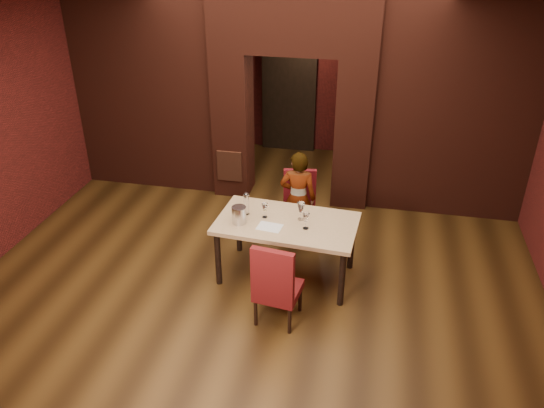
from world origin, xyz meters
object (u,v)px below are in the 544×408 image
at_px(chair_near, 278,281).
at_px(water_bottle, 246,203).
at_px(chair_far, 299,208).
at_px(wine_glass_b, 301,211).
at_px(wine_glass_c, 306,221).
at_px(wine_bucket, 239,215).
at_px(wine_glass_a, 265,210).
at_px(potted_plant, 335,228).
at_px(person_seated, 298,198).
at_px(dining_table, 286,249).

distance_m(chair_near, water_bottle, 1.16).
distance_m(chair_far, wine_glass_b, 0.92).
bearing_deg(wine_glass_c, chair_near, -104.62).
relative_size(chair_far, water_bottle, 3.36).
xyz_separation_m(wine_glass_c, wine_bucket, (-0.80, -0.03, 0.00)).
xyz_separation_m(wine_bucket, water_bottle, (0.03, 0.23, 0.04)).
distance_m(wine_glass_a, wine_glass_c, 0.56).
bearing_deg(potted_plant, wine_glass_c, -104.36).
xyz_separation_m(chair_near, wine_bucket, (-0.62, 0.68, 0.38)).
bearing_deg(potted_plant, person_seated, -166.33).
relative_size(wine_glass_a, wine_glass_c, 0.91).
xyz_separation_m(chair_near, wine_glass_a, (-0.35, 0.87, 0.37)).
bearing_deg(chair_near, wine_glass_a, -60.93).
distance_m(wine_glass_b, wine_bucket, 0.75).
height_order(wine_glass_c, potted_plant, wine_glass_c).
distance_m(dining_table, wine_glass_a, 0.57).
distance_m(chair_far, water_bottle, 1.06).
height_order(wine_glass_a, potted_plant, wine_glass_a).
xyz_separation_m(chair_far, potted_plant, (0.51, 0.06, -0.29)).
distance_m(person_seated, wine_bucket, 1.14).
xyz_separation_m(wine_glass_a, wine_glass_c, (0.53, -0.16, 0.01)).
distance_m(chair_near, wine_glass_a, 1.01).
distance_m(wine_bucket, potted_plant, 1.69).
distance_m(wine_glass_a, wine_glass_b, 0.44).
relative_size(wine_glass_b, water_bottle, 0.78).
height_order(person_seated, wine_bucket, person_seated).
distance_m(dining_table, wine_glass_b, 0.54).
height_order(chair_far, potted_plant, chair_far).
height_order(wine_bucket, water_bottle, water_bottle).
bearing_deg(wine_glass_a, water_bottle, 171.92).
xyz_separation_m(chair_near, potted_plant, (0.46, 1.78, -0.31)).
bearing_deg(wine_bucket, wine_glass_b, 17.54).
height_order(chair_far, wine_glass_b, wine_glass_b).
relative_size(wine_glass_b, potted_plant, 0.56).
xyz_separation_m(person_seated, water_bottle, (-0.52, -0.74, 0.26)).
xyz_separation_m(dining_table, water_bottle, (-0.52, 0.08, 0.54)).
bearing_deg(chair_far, wine_glass_b, -88.34).
height_order(dining_table, wine_glass_a, wine_glass_a).
distance_m(person_seated, wine_glass_c, 0.99).
height_order(wine_glass_a, wine_bucket, wine_bucket).
relative_size(dining_table, person_seated, 1.24).
distance_m(dining_table, potted_plant, 1.10).
xyz_separation_m(chair_far, wine_glass_c, (0.24, -1.00, 0.40)).
bearing_deg(wine_glass_b, wine_glass_a, -175.67).
relative_size(wine_bucket, potted_plant, 0.52).
bearing_deg(wine_glass_c, dining_table, 155.57).
relative_size(chair_far, wine_glass_b, 4.29).
bearing_deg(wine_glass_c, wine_glass_a, 163.17).
distance_m(dining_table, wine_glass_c, 0.57).
relative_size(wine_glass_a, wine_glass_b, 0.81).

